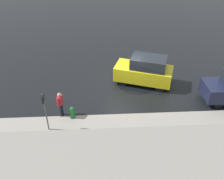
{
  "coord_description": "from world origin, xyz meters",
  "views": [
    {
      "loc": [
        1.51,
        14.03,
        9.57
      ],
      "look_at": [
        0.81,
        1.24,
        0.9
      ],
      "focal_mm": 40.0,
      "sensor_mm": 36.0,
      "label": 1
    }
  ],
  "objects_px": {
    "fire_hydrant": "(72,113)",
    "moving_hatchback": "(145,71)",
    "sign_post": "(45,107)",
    "pedestrian": "(60,103)"
  },
  "relations": [
    {
      "from": "pedestrian",
      "to": "sign_post",
      "type": "bearing_deg",
      "value": 63.42
    },
    {
      "from": "moving_hatchback",
      "to": "pedestrian",
      "type": "xyz_separation_m",
      "value": [
        5.41,
        3.28,
        -0.07
      ]
    },
    {
      "from": "moving_hatchback",
      "to": "fire_hydrant",
      "type": "xyz_separation_m",
      "value": [
        4.76,
        3.54,
        -0.63
      ]
    },
    {
      "from": "moving_hatchback",
      "to": "pedestrian",
      "type": "bearing_deg",
      "value": 31.24
    },
    {
      "from": "sign_post",
      "to": "pedestrian",
      "type": "bearing_deg",
      "value": -116.58
    },
    {
      "from": "fire_hydrant",
      "to": "moving_hatchback",
      "type": "bearing_deg",
      "value": -143.4
    },
    {
      "from": "moving_hatchback",
      "to": "sign_post",
      "type": "distance_m",
      "value": 7.5
    },
    {
      "from": "fire_hydrant",
      "to": "sign_post",
      "type": "height_order",
      "value": "sign_post"
    },
    {
      "from": "moving_hatchback",
      "to": "sign_post",
      "type": "xyz_separation_m",
      "value": [
        6.0,
        4.46,
        0.55
      ]
    },
    {
      "from": "fire_hydrant",
      "to": "pedestrian",
      "type": "height_order",
      "value": "pedestrian"
    }
  ]
}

